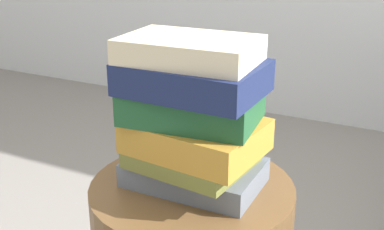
{
  "coord_description": "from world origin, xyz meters",
  "views": [
    {
      "loc": [
        0.41,
        -0.81,
        1.08
      ],
      "look_at": [
        0.0,
        0.0,
        0.73
      ],
      "focal_mm": 46.42,
      "sensor_mm": 36.0,
      "label": 1
    }
  ],
  "objects_px": {
    "book_olive": "(193,158)",
    "book_ochre": "(196,136)",
    "book_forest": "(193,105)",
    "book_cream": "(188,49)",
    "book_navy": "(193,77)",
    "book_slate": "(193,172)"
  },
  "relations": [
    {
      "from": "book_forest",
      "to": "book_slate",
      "type": "bearing_deg",
      "value": 115.64
    },
    {
      "from": "book_navy",
      "to": "book_cream",
      "type": "height_order",
      "value": "book_cream"
    },
    {
      "from": "book_forest",
      "to": "book_cream",
      "type": "height_order",
      "value": "book_cream"
    },
    {
      "from": "book_olive",
      "to": "book_cream",
      "type": "bearing_deg",
      "value": -139.57
    },
    {
      "from": "book_ochre",
      "to": "book_navy",
      "type": "height_order",
      "value": "book_navy"
    },
    {
      "from": "book_slate",
      "to": "book_cream",
      "type": "relative_size",
      "value": 1.09
    },
    {
      "from": "book_cream",
      "to": "book_olive",
      "type": "bearing_deg",
      "value": 31.61
    },
    {
      "from": "book_olive",
      "to": "book_navy",
      "type": "height_order",
      "value": "book_navy"
    },
    {
      "from": "book_ochre",
      "to": "book_forest",
      "type": "distance_m",
      "value": 0.06
    },
    {
      "from": "book_ochre",
      "to": "book_olive",
      "type": "bearing_deg",
      "value": -116.38
    },
    {
      "from": "book_slate",
      "to": "book_cream",
      "type": "xyz_separation_m",
      "value": [
        0.0,
        -0.02,
        0.26
      ]
    },
    {
      "from": "book_slate",
      "to": "book_forest",
      "type": "height_order",
      "value": "book_forest"
    },
    {
      "from": "book_slate",
      "to": "book_navy",
      "type": "bearing_deg",
      "value": -63.58
    },
    {
      "from": "book_slate",
      "to": "book_navy",
      "type": "height_order",
      "value": "book_navy"
    },
    {
      "from": "book_ochre",
      "to": "book_forest",
      "type": "bearing_deg",
      "value": 177.47
    },
    {
      "from": "book_slate",
      "to": "book_forest",
      "type": "bearing_deg",
      "value": -58.84
    },
    {
      "from": "book_olive",
      "to": "book_ochre",
      "type": "bearing_deg",
      "value": 63.82
    },
    {
      "from": "book_navy",
      "to": "book_cream",
      "type": "distance_m",
      "value": 0.05
    },
    {
      "from": "book_forest",
      "to": "book_navy",
      "type": "xyz_separation_m",
      "value": [
        0.0,
        -0.01,
        0.06
      ]
    },
    {
      "from": "book_olive",
      "to": "book_cream",
      "type": "distance_m",
      "value": 0.22
    },
    {
      "from": "book_cream",
      "to": "book_slate",
      "type": "bearing_deg",
      "value": 89.81
    },
    {
      "from": "book_olive",
      "to": "book_ochre",
      "type": "height_order",
      "value": "book_ochre"
    }
  ]
}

